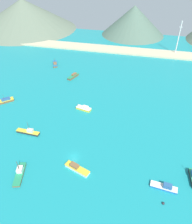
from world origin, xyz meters
name	(u,v)px	position (x,y,z in m)	size (l,w,h in m)	color
ground	(93,114)	(0.00, 30.00, -0.25)	(260.00, 280.00, 0.50)	teal
fishing_boat_0	(4,101)	(-49.28, 28.33, 0.83)	(9.68, 9.54, 4.76)	brown
fishing_boat_1	(28,132)	(-24.38, 8.47, 0.85)	(11.07, 2.60, 6.78)	#232328
fishing_boat_2	(84,108)	(-5.14, 32.03, 0.86)	(8.35, 4.54, 2.51)	gold
fishing_boat_3	(73,76)	(-21.90, 64.80, 0.88)	(5.27, 9.69, 2.32)	brown
fishing_boat_4	(20,173)	(-16.71, -12.98, 0.79)	(5.47, 10.88, 6.64)	brown
fishing_boat_6	(165,187)	(35.18, -6.33, 0.80)	(9.41, 3.36, 2.41)	#1E5BA8
fishing_boat_8	(55,64)	(-40.80, 80.22, 0.75)	(7.01, 11.04, 5.07)	brown
fishing_boat_9	(77,168)	(3.04, -5.85, 0.80)	(10.47, 5.82, 2.24)	silver
buoy_0	(163,203)	(34.75, -12.38, 0.17)	(0.95, 0.95, 0.95)	#232328
beach_strip	(119,50)	(0.00, 118.23, 0.60)	(247.00, 15.34, 1.20)	#C6B793
hill_west	(24,14)	(-104.42, 156.90, 14.35)	(104.25, 104.25, 28.69)	#60705B
hill_central	(134,20)	(5.86, 163.61, 13.19)	(59.75, 59.75, 26.38)	#4C6656
radio_tower	(179,38)	(44.22, 121.78, 12.88)	(2.53, 2.02, 25.25)	silver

